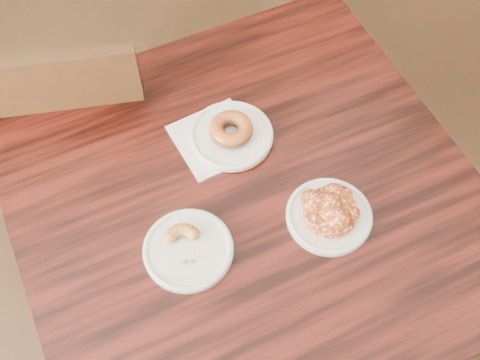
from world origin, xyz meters
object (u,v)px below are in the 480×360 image
chair_far (70,115)px  apple_fritter (330,211)px  cafe_table (245,269)px  glazed_donut (231,129)px  cruller_fragment (188,246)px

chair_far → apple_fritter: size_ratio=6.21×
cafe_table → chair_far: (-0.23, 0.61, 0.08)m
cafe_table → apple_fritter: (0.12, -0.12, 0.40)m
cafe_table → chair_far: size_ratio=1.01×
glazed_donut → apple_fritter: (0.08, -0.26, -0.00)m
chair_far → glazed_donut: (0.27, -0.47, 0.33)m
chair_far → apple_fritter: bearing=134.4°
chair_far → cruller_fragment: size_ratio=10.39×
apple_fritter → cruller_fragment: (-0.27, 0.06, -0.01)m
glazed_donut → apple_fritter: glazed_donut is taller
chair_far → glazed_donut: bearing=138.5°
cafe_table → glazed_donut: (0.04, 0.14, 0.41)m
cafe_table → glazed_donut: glazed_donut is taller
cruller_fragment → apple_fritter: bearing=-13.3°
glazed_donut → cafe_table: bearing=-105.2°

